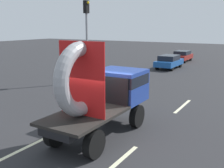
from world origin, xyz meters
TOP-DOWN VIEW (x-y plane):
  - ground_plane at (0.00, 0.00)m, footprint 120.00×120.00m
  - flatbed_truck at (0.27, 0.59)m, footprint 2.02×5.11m
  - distant_sedan at (-3.09, 18.04)m, footprint 1.79×4.17m
  - traffic_light at (-6.06, 8.08)m, footprint 0.42×0.36m
  - lane_dash_left_near at (-1.41, -2.26)m, footprint 0.16×2.71m
  - lane_dash_left_far at (-1.41, 6.08)m, footprint 0.16×2.27m
  - lane_dash_right_near at (1.95, -1.47)m, footprint 0.16×2.95m
  - lane_dash_right_far at (1.95, 5.79)m, footprint 0.16×2.77m
  - oncoming_car at (-3.57, 24.19)m, footprint 1.70×3.96m

SIDE VIEW (x-z plane):
  - ground_plane at x=0.00m, z-range 0.00..0.00m
  - lane_dash_left_near at x=-1.41m, z-range 0.00..0.01m
  - lane_dash_left_far at x=-1.41m, z-range 0.00..0.01m
  - lane_dash_right_near at x=1.95m, z-range 0.00..0.01m
  - lane_dash_right_far at x=1.95m, z-range 0.00..0.01m
  - oncoming_car at x=-3.57m, z-range 0.05..1.34m
  - distant_sedan at x=-3.09m, z-range 0.05..1.41m
  - flatbed_truck at x=0.27m, z-range -0.14..3.64m
  - traffic_light at x=-6.06m, z-range 0.90..6.96m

